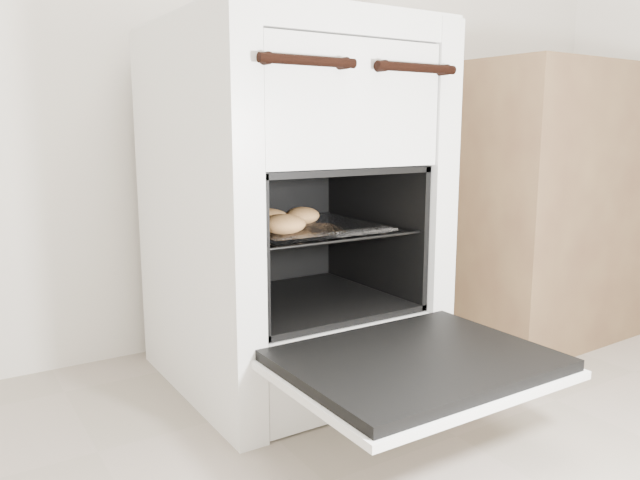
{
  "coord_description": "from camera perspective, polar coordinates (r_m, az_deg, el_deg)",
  "views": [
    {
      "loc": [
        -0.92,
        -0.2,
        0.65
      ],
      "look_at": [
        -0.13,
        1.03,
        0.39
      ],
      "focal_mm": 35.0,
      "sensor_mm": 36.0,
      "label": 1
    }
  ],
  "objects": [
    {
      "name": "foil_sheet",
      "position": [
        1.53,
        -1.18,
        1.19
      ],
      "size": [
        0.33,
        0.29,
        0.01
      ],
      "primitive_type": "cube",
      "color": "white",
      "rests_on": "oven_rack"
    },
    {
      "name": "stove",
      "position": [
        1.59,
        -2.76,
        2.49
      ],
      "size": [
        0.59,
        0.65,
        0.9
      ],
      "color": "white",
      "rests_on": "ground"
    },
    {
      "name": "counter",
      "position": [
        2.2,
        19.85,
        3.55
      ],
      "size": [
        0.86,
        0.59,
        0.84
      ],
      "primitive_type": "cube",
      "rotation": [
        0.0,
        0.0,
        0.03
      ],
      "color": "brown",
      "rests_on": "ground"
    },
    {
      "name": "oven_door",
      "position": [
        1.26,
        8.77,
        -11.16
      ],
      "size": [
        0.53,
        0.41,
        0.04
      ],
      "color": "black",
      "rests_on": "stove"
    },
    {
      "name": "baked_rolls",
      "position": [
        1.46,
        -3.52,
        1.85
      ],
      "size": [
        0.24,
        0.22,
        0.05
      ],
      "color": "tan",
      "rests_on": "foil_sheet"
    },
    {
      "name": "oven_rack",
      "position": [
        1.54,
        -1.56,
        1.07
      ],
      "size": [
        0.43,
        0.41,
        0.01
      ],
      "color": "black",
      "rests_on": "stove"
    }
  ]
}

